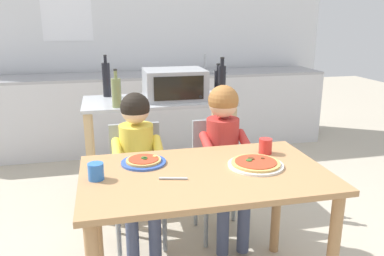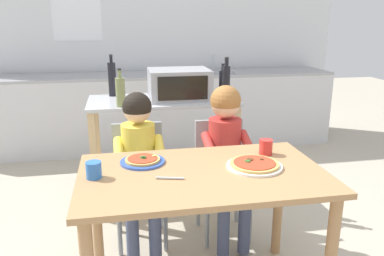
% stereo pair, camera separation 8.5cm
% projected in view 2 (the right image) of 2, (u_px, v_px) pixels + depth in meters
% --- Properties ---
extents(ground_plane, '(12.23, 12.23, 0.00)m').
position_uv_depth(ground_plane, '(172.00, 199.00, 3.36)').
color(ground_plane, '#B7AD99').
extents(back_wall_tiled, '(4.71, 0.13, 2.70)m').
position_uv_depth(back_wall_tiled, '(149.00, 31.00, 4.78)').
color(back_wall_tiled, silver).
rests_on(back_wall_tiled, ground).
extents(kitchen_counter, '(4.24, 0.60, 1.08)m').
position_uv_depth(kitchen_counter, '(155.00, 111.00, 4.64)').
color(kitchen_counter, silver).
rests_on(kitchen_counter, ground).
extents(kitchen_island_cart, '(1.18, 0.57, 0.88)m').
position_uv_depth(kitchen_island_cart, '(163.00, 133.00, 3.21)').
color(kitchen_island_cart, '#B7BABF').
rests_on(kitchen_island_cart, ground).
extents(toaster_oven, '(0.48, 0.39, 0.24)m').
position_uv_depth(toaster_oven, '(179.00, 84.00, 3.11)').
color(toaster_oven, '#999BA0').
rests_on(toaster_oven, kitchen_island_cart).
extents(bottle_tall_green_wine, '(0.07, 0.07, 0.28)m').
position_uv_depth(bottle_tall_green_wine, '(120.00, 92.00, 2.84)').
color(bottle_tall_green_wine, olive).
rests_on(bottle_tall_green_wine, kitchen_island_cart).
extents(bottle_dark_olive_oil, '(0.06, 0.06, 0.34)m').
position_uv_depth(bottle_dark_olive_oil, '(226.00, 83.00, 2.99)').
color(bottle_dark_olive_oil, black).
rests_on(bottle_dark_olive_oil, kitchen_island_cart).
extents(bottle_clear_vinegar, '(0.06, 0.06, 0.29)m').
position_uv_depth(bottle_clear_vinegar, '(223.00, 84.00, 3.08)').
color(bottle_clear_vinegar, black).
rests_on(bottle_clear_vinegar, kitchen_island_cart).
extents(bottle_slim_sauce, '(0.06, 0.06, 0.34)m').
position_uv_depth(bottle_slim_sauce, '(112.00, 79.00, 3.22)').
color(bottle_slim_sauce, black).
rests_on(bottle_slim_sauce, kitchen_island_cart).
extents(dining_table, '(1.26, 0.76, 0.75)m').
position_uv_depth(dining_table, '(203.00, 192.00, 2.03)').
color(dining_table, '#AD7F51').
rests_on(dining_table, ground).
extents(dining_chair_left, '(0.36, 0.36, 0.81)m').
position_uv_depth(dining_chair_left, '(139.00, 174.00, 2.67)').
color(dining_chair_left, gray).
rests_on(dining_chair_left, ground).
extents(dining_chair_right, '(0.36, 0.36, 0.81)m').
position_uv_depth(dining_chair_right, '(222.00, 169.00, 2.75)').
color(dining_chair_right, gray).
rests_on(dining_chair_right, ground).
extents(child_in_yellow_shirt, '(0.32, 0.42, 1.04)m').
position_uv_depth(child_in_yellow_shirt, '(139.00, 154.00, 2.50)').
color(child_in_yellow_shirt, '#424C6B').
rests_on(child_in_yellow_shirt, ground).
extents(child_in_red_shirt, '(0.32, 0.42, 1.07)m').
position_uv_depth(child_in_red_shirt, '(227.00, 145.00, 2.58)').
color(child_in_red_shirt, '#424C6B').
rests_on(child_in_red_shirt, ground).
extents(pizza_plate_blue_rimmed, '(0.24, 0.24, 0.03)m').
position_uv_depth(pizza_plate_blue_rimmed, '(143.00, 161.00, 2.12)').
color(pizza_plate_blue_rimmed, '#3356B7').
rests_on(pizza_plate_blue_rimmed, dining_table).
extents(pizza_plate_white, '(0.30, 0.30, 0.03)m').
position_uv_depth(pizza_plate_white, '(254.00, 165.00, 2.06)').
color(pizza_plate_white, white).
rests_on(pizza_plate_white, dining_table).
extents(drinking_cup_red, '(0.08, 0.08, 0.09)m').
position_uv_depth(drinking_cup_red, '(266.00, 147.00, 2.24)').
color(drinking_cup_red, red).
rests_on(drinking_cup_red, dining_table).
extents(drinking_cup_blue, '(0.08, 0.08, 0.08)m').
position_uv_depth(drinking_cup_blue, '(94.00, 170.00, 1.91)').
color(drinking_cup_blue, blue).
rests_on(drinking_cup_blue, dining_table).
extents(serving_spoon, '(0.14, 0.05, 0.01)m').
position_uv_depth(serving_spoon, '(170.00, 178.00, 1.90)').
color(serving_spoon, '#B7BABF').
rests_on(serving_spoon, dining_table).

